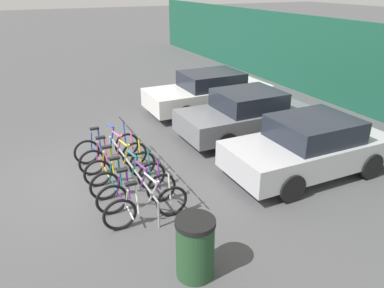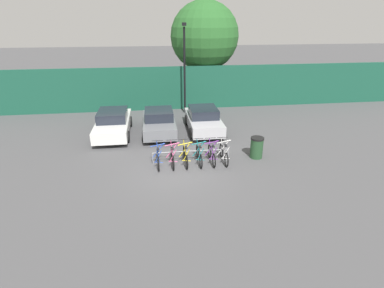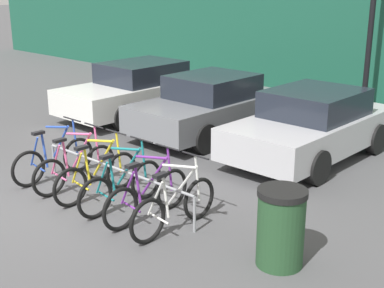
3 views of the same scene
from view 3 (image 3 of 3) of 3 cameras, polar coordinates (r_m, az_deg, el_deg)
ground_plane at (r=9.21m, az=-14.31°, el=-5.69°), size 120.00×120.00×0.00m
hoarding_wall at (r=15.87m, az=15.51°, el=9.58°), size 36.00×0.16×3.07m
bike_rack at (r=8.84m, az=-8.29°, el=-2.92°), size 3.60×0.04×0.57m
bicycle_blue at (r=9.97m, az=-14.50°, el=-1.57°), size 0.68×1.71×1.05m
bicycle_pink at (r=9.46m, az=-12.33°, el=-2.46°), size 0.68×1.71×1.05m
bicycle_yellow at (r=9.00m, az=-10.12°, el=-3.36°), size 0.68×1.71×1.05m
bicycle_teal at (r=8.53m, az=-7.50°, el=-4.42°), size 0.68×1.71×1.05m
bicycle_purple at (r=8.11m, az=-4.78°, el=-5.51°), size 0.68×1.71×1.05m
bicycle_white at (r=7.73m, az=-1.86°, el=-6.65°), size 0.68×1.71×1.05m
car_white at (r=14.28m, az=-5.60°, el=5.87°), size 1.91×4.40×1.40m
car_grey at (r=12.36m, az=1.95°, el=4.12°), size 1.91×3.90×1.40m
car_silver at (r=10.97m, az=12.65°, el=1.99°), size 1.91×4.04×1.40m
trash_bin at (r=6.88m, az=9.45°, el=-8.76°), size 0.63×0.63×1.03m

